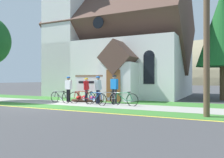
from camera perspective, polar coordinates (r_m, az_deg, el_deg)
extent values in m
plane|color=#3D3D3F|center=(16.87, -7.40, -5.08)|extent=(140.00, 140.00, 0.00)
cube|color=#99968E|center=(14.71, -10.34, -5.80)|extent=(32.00, 2.24, 0.01)
cube|color=#38722D|center=(13.27, -15.16, -6.44)|extent=(32.00, 1.47, 0.01)
cube|color=#38722D|center=(16.67, -5.46, -5.12)|extent=(24.00, 2.50, 0.01)
cube|color=yellow|center=(12.62, -17.84, -6.77)|extent=(28.00, 0.16, 0.01)
cube|color=white|center=(21.64, 2.43, 2.08)|extent=(11.31, 8.82, 4.56)
cube|color=brown|center=(22.15, 2.43, 12.44)|extent=(11.81, 8.98, 8.98)
cube|color=white|center=(21.67, -11.03, 11.58)|extent=(3.04, 3.04, 11.69)
cube|color=white|center=(16.04, 1.59, -0.69)|extent=(2.40, 1.60, 2.60)
cube|color=brown|center=(16.11, 1.59, 5.19)|extent=(2.40, 1.80, 2.40)
cube|color=brown|center=(15.31, 0.31, -1.66)|extent=(1.00, 0.06, 2.10)
cube|color=black|center=(16.09, 8.98, 2.16)|extent=(0.76, 0.06, 1.90)
cone|color=black|center=(16.15, 8.98, 5.53)|extent=(0.80, 0.06, 0.80)
cylinder|color=black|center=(18.16, -3.38, 13.56)|extent=(0.90, 0.06, 0.90)
cube|color=#7F6047|center=(16.77, -8.18, -3.98)|extent=(0.12, 0.12, 0.66)
cube|color=#7F6047|center=(15.88, -2.88, -4.20)|extent=(0.12, 0.12, 0.66)
cube|color=white|center=(16.27, -5.61, -1.19)|extent=(2.09, 0.11, 0.99)
cube|color=#7F6047|center=(16.27, -5.61, 0.77)|extent=(2.21, 0.16, 0.12)
cube|color=black|center=(16.23, -5.69, -0.78)|extent=(1.67, 0.04, 0.16)
cylinder|color=#382319|center=(16.14, -6.03, -5.13)|extent=(2.16, 2.16, 0.10)
ellipsoid|color=#CC338C|center=(15.97, -4.70, -4.57)|extent=(0.36, 0.36, 0.24)
ellipsoid|color=gold|center=(16.61, -4.94, -4.40)|extent=(0.36, 0.36, 0.24)
ellipsoid|color=red|center=(16.55, -6.80, -4.41)|extent=(0.36, 0.36, 0.24)
ellipsoid|color=red|center=(16.20, -8.11, -4.51)|extent=(0.36, 0.36, 0.24)
ellipsoid|color=#CC338C|center=(15.44, -6.55, -4.73)|extent=(0.36, 0.36, 0.24)
torus|color=black|center=(12.88, 4.98, -5.13)|extent=(0.72, 0.11, 0.72)
torus|color=black|center=(13.40, 0.89, -4.93)|extent=(0.72, 0.11, 0.72)
cylinder|color=#19723F|center=(13.21, 2.24, -4.34)|extent=(0.58, 0.10, 0.43)
cylinder|color=#19723F|center=(13.13, 2.69, -3.39)|extent=(0.80, 0.12, 0.08)
cylinder|color=#19723F|center=(13.01, 3.76, -4.32)|extent=(0.27, 0.06, 0.46)
cylinder|color=#19723F|center=(12.98, 4.14, -5.20)|extent=(0.44, 0.08, 0.09)
cylinder|color=#19723F|center=(12.91, 4.60, -4.24)|extent=(0.23, 0.06, 0.41)
cylinder|color=#19723F|center=(13.37, 1.04, -4.18)|extent=(0.12, 0.05, 0.36)
ellipsoid|color=black|center=(12.94, 4.22, -3.22)|extent=(0.25, 0.10, 0.05)
cylinder|color=silver|center=(13.33, 1.20, -3.34)|extent=(0.44, 0.07, 0.03)
cylinder|color=silver|center=(13.09, 3.31, -5.27)|extent=(0.18, 0.04, 0.18)
torus|color=black|center=(14.14, -5.28, -4.67)|extent=(0.71, 0.15, 0.72)
torus|color=black|center=(14.57, -9.20, -4.53)|extent=(0.71, 0.15, 0.72)
cylinder|color=#A51E19|center=(14.40, -7.89, -3.91)|extent=(0.58, 0.13, 0.47)
cylinder|color=#A51E19|center=(14.34, -7.47, -3.00)|extent=(0.79, 0.17, 0.06)
cylinder|color=#A51E19|center=(14.24, -6.44, -3.91)|extent=(0.27, 0.08, 0.48)
cylinder|color=#A51E19|center=(14.22, -6.09, -4.75)|extent=(0.43, 0.11, 0.09)
cylinder|color=#A51E19|center=(14.16, -5.65, -3.83)|extent=(0.23, 0.07, 0.43)
cylinder|color=#A51E19|center=(14.54, -9.05, -3.77)|extent=(0.12, 0.06, 0.40)
ellipsoid|color=black|center=(14.18, -6.01, -2.87)|extent=(0.25, 0.12, 0.05)
cylinder|color=silver|center=(14.51, -8.89, -2.93)|extent=(0.44, 0.10, 0.03)
cylinder|color=silver|center=(14.31, -6.88, -4.82)|extent=(0.18, 0.05, 0.18)
torus|color=black|center=(13.84, -5.67, -4.78)|extent=(0.70, 0.24, 0.72)
torus|color=black|center=(13.05, -2.50, -5.06)|extent=(0.70, 0.24, 0.72)
cylinder|color=#194CA5|center=(13.30, -3.62, -4.26)|extent=(0.57, 0.20, 0.46)
cylinder|color=#194CA5|center=(13.37, -3.97, -3.31)|extent=(0.78, 0.26, 0.04)
cylinder|color=#194CA5|center=(13.59, -4.79, -4.17)|extent=(0.27, 0.11, 0.45)
cylinder|color=#194CA5|center=(13.68, -5.06, -4.94)|extent=(0.43, 0.16, 0.09)
cylinder|color=#194CA5|center=(13.75, -5.40, -4.01)|extent=(0.23, 0.10, 0.40)
cylinder|color=#194CA5|center=(13.07, -2.64, -4.22)|extent=(0.13, 0.07, 0.39)
ellipsoid|color=black|center=(13.66, -5.13, -3.11)|extent=(0.25, 0.14, 0.05)
cylinder|color=silver|center=(13.09, -2.77, -3.30)|extent=(0.43, 0.15, 0.03)
cylinder|color=silver|center=(13.52, -4.45, -5.10)|extent=(0.18, 0.07, 0.18)
torus|color=black|center=(14.62, -11.15, -4.55)|extent=(0.70, 0.15, 0.70)
torus|color=black|center=(15.38, -13.80, -4.32)|extent=(0.70, 0.15, 0.70)
cylinder|color=black|center=(15.11, -12.93, -3.81)|extent=(0.56, 0.12, 0.44)
cylinder|color=black|center=(15.01, -12.64, -3.05)|extent=(0.76, 0.16, 0.04)
cylinder|color=black|center=(14.83, -11.94, -3.88)|extent=(0.26, 0.08, 0.43)
cylinder|color=black|center=(14.77, -11.70, -4.60)|extent=(0.42, 0.10, 0.09)
cylinder|color=black|center=(14.68, -11.40, -3.82)|extent=(0.22, 0.07, 0.38)
cylinder|color=black|center=(15.34, -13.70, -3.66)|extent=(0.12, 0.05, 0.37)
ellipsoid|color=black|center=(14.73, -11.64, -2.99)|extent=(0.25, 0.12, 0.05)
cylinder|color=silver|center=(15.30, -13.59, -2.92)|extent=(0.44, 0.10, 0.03)
cylinder|color=silver|center=(14.93, -12.24, -4.65)|extent=(0.18, 0.05, 0.18)
torus|color=black|center=(14.08, 0.81, -4.73)|extent=(0.69, 0.19, 0.70)
torus|color=black|center=(14.34, -3.26, -4.64)|extent=(0.69, 0.19, 0.70)
cylinder|color=#B7B7BC|center=(14.23, -1.90, -4.10)|extent=(0.55, 0.16, 0.41)
cylinder|color=#B7B7BC|center=(14.19, -1.45, -3.30)|extent=(0.76, 0.21, 0.05)
cylinder|color=#B7B7BC|center=(14.13, -0.39, -4.10)|extent=(0.26, 0.09, 0.42)
cylinder|color=#B7B7BC|center=(14.13, -0.02, -4.81)|extent=(0.42, 0.13, 0.09)
cylinder|color=#B7B7BC|center=(14.09, 0.43, -4.01)|extent=(0.22, 0.08, 0.37)
cylinder|color=#B7B7BC|center=(14.31, -3.10, -3.98)|extent=(0.12, 0.06, 0.34)
ellipsoid|color=black|center=(14.09, 0.06, -3.17)|extent=(0.25, 0.13, 0.05)
cylinder|color=silver|center=(14.29, -2.94, -3.23)|extent=(0.44, 0.13, 0.03)
cylinder|color=silver|center=(14.18, -0.84, -4.90)|extent=(0.18, 0.06, 0.18)
cylinder|color=#2D2D33|center=(14.55, 0.24, -4.18)|extent=(0.15, 0.15, 0.87)
cylinder|color=#2D2D33|center=(14.38, 0.89, -4.22)|extent=(0.15, 0.15, 0.87)
cube|color=blue|center=(14.43, 0.56, -1.23)|extent=(0.53, 0.35, 0.63)
sphere|color=tan|center=(14.42, 0.56, 0.47)|extent=(0.22, 0.22, 0.22)
ellipsoid|color=black|center=(14.43, 0.56, 0.72)|extent=(0.31, 0.34, 0.16)
cylinder|color=blue|center=(14.66, -0.14, -1.08)|extent=(0.09, 0.11, 0.57)
cylinder|color=blue|center=(14.19, 1.29, -1.12)|extent=(0.09, 0.11, 0.57)
cylinder|color=black|center=(15.50, -10.77, -4.00)|extent=(0.15, 0.15, 0.82)
cylinder|color=black|center=(15.40, -10.40, -4.03)|extent=(0.15, 0.15, 0.82)
cube|color=silver|center=(15.42, -10.59, -1.39)|extent=(0.49, 0.28, 0.60)
sphere|color=#936B51|center=(15.41, -10.59, 0.12)|extent=(0.21, 0.21, 0.21)
ellipsoid|color=#1E59B2|center=(15.41, -10.59, 0.34)|extent=(0.27, 0.30, 0.15)
cylinder|color=silver|center=(15.65, -11.17, -1.26)|extent=(0.09, 0.24, 0.54)
cylinder|color=silver|center=(15.18, -9.98, -1.29)|extent=(0.09, 0.23, 0.54)
cylinder|color=#191E38|center=(14.13, -3.59, -4.37)|extent=(0.15, 0.15, 0.83)
cylinder|color=#191E38|center=(14.25, -3.32, -4.34)|extent=(0.15, 0.15, 0.83)
cube|color=silver|center=(14.16, -3.45, -1.46)|extent=(0.21, 0.47, 0.60)
sphere|color=#936B51|center=(14.15, -3.45, 0.20)|extent=(0.21, 0.21, 0.21)
ellipsoid|color=#1E59B2|center=(14.15, -3.45, 0.43)|extent=(0.27, 0.23, 0.15)
cylinder|color=silver|center=(13.93, -4.16, -1.36)|extent=(0.09, 0.13, 0.55)
cylinder|color=silver|center=(14.38, -2.77, -1.32)|extent=(0.09, 0.24, 0.55)
cylinder|color=#191E38|center=(15.29, -6.35, -4.13)|extent=(0.15, 0.15, 0.78)
cylinder|color=#191E38|center=(15.40, -6.22, -4.11)|extent=(0.15, 0.15, 0.78)
cube|color=red|center=(15.31, -6.29, -1.60)|extent=(0.30, 0.48, 0.57)
sphere|color=beige|center=(15.30, -6.29, -0.16)|extent=(0.20, 0.20, 0.20)
ellipsoid|color=gold|center=(15.30, -6.29, 0.05)|extent=(0.30, 0.27, 0.14)
cylinder|color=red|center=(15.07, -6.75, -1.52)|extent=(0.09, 0.17, 0.52)
cylinder|color=red|center=(15.55, -5.84, -1.47)|extent=(0.09, 0.21, 0.52)
cylinder|color=brown|center=(10.23, 22.06, 13.75)|extent=(0.24, 0.24, 7.85)
cylinder|color=#4C3823|center=(18.22, 25.32, -0.95)|extent=(0.36, 0.36, 2.38)
cone|color=#195623|center=(18.57, 25.32, 11.17)|extent=(3.55, 3.55, 5.42)
ellipsoid|color=#847A5B|center=(79.03, 23.55, -1.09)|extent=(85.98, 41.66, 27.30)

